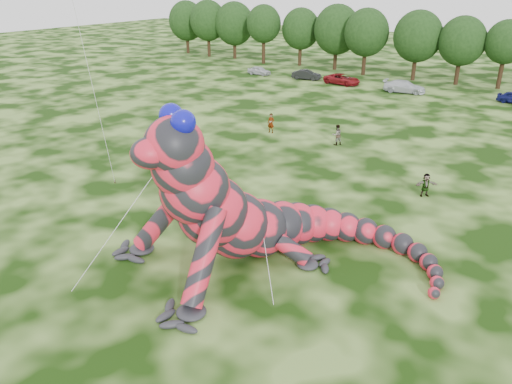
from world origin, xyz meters
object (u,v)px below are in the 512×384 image
object	(u,v)px
tree_0	(187,27)
tree_4	(301,37)
car_1	(307,75)
tree_6	(366,42)
tree_3	(264,34)
tree_5	(336,37)
tree_2	(234,30)
car_0	(259,71)
spectator_5	(426,185)
spectator_0	(271,123)
inflatable_gecko	(256,179)
spectator_1	(337,135)
tree_8	(461,51)
car_3	(404,87)
tree_1	(208,29)
tree_7	(417,46)
tree_9	(504,55)
car_2	(342,79)

from	to	relation	value
tree_0	tree_4	bearing A→B (deg)	-1.20
car_1	tree_4	bearing A→B (deg)	24.10
tree_6	tree_3	bearing A→B (deg)	178.79
tree_0	tree_5	bearing A→B (deg)	-1.46
tree_2	car_0	world-z (taller)	tree_2
car_0	spectator_5	bearing A→B (deg)	-129.53
spectator_0	tree_4	bearing A→B (deg)	110.10
inflatable_gecko	tree_4	world-z (taller)	tree_4
tree_3	spectator_1	bearing A→B (deg)	-48.13
tree_2	inflatable_gecko	bearing A→B (deg)	-52.34
tree_0	spectator_0	size ratio (longest dim) A/B	5.16
tree_5	car_0	bearing A→B (deg)	-124.35
inflatable_gecko	tree_8	distance (m)	52.48
car_1	spectator_5	bearing A→B (deg)	-150.12
inflatable_gecko	car_3	size ratio (longest dim) A/B	3.24
tree_8	car_1	distance (m)	20.65
tree_8	tree_1	bearing A→B (deg)	178.62
spectator_1	car_0	bearing A→B (deg)	-98.94
tree_2	spectator_1	bearing A→B (deg)	-43.29
spectator_5	spectator_1	world-z (taller)	spectator_1
inflatable_gecko	spectator_0	size ratio (longest dim) A/B	9.16
inflatable_gecko	tree_1	size ratio (longest dim) A/B	1.72
spectator_5	spectator_0	size ratio (longest dim) A/B	0.87
tree_7	car_0	xyz separation A→B (m)	(-20.27, -8.94, -4.12)
tree_2	spectator_5	distance (m)	62.93
tree_6	tree_9	distance (m)	18.64
tree_3	spectator_5	bearing A→B (deg)	-45.27
spectator_5	spectator_1	size ratio (longest dim) A/B	0.89
tree_4	car_1	distance (m)	12.90
tree_3	tree_0	bearing A→B (deg)	173.44
tree_3	spectator_1	size ratio (longest dim) A/B	5.21
tree_8	car_2	world-z (taller)	tree_8
spectator_5	spectator_1	bearing A→B (deg)	105.12
tree_0	spectator_1	distance (m)	60.36
tree_3	tree_6	xyz separation A→B (m)	(18.16, -0.38, 0.03)
spectator_1	tree_3	bearing A→B (deg)	-102.53
tree_4	spectator_0	xyz separation A→B (m)	(17.06, -35.11, -3.61)
inflatable_gecko	tree_7	bearing A→B (deg)	124.08
car_2	spectator_5	bearing A→B (deg)	-139.09
tree_7	spectator_0	world-z (taller)	tree_7
tree_2	car_0	bearing A→B (deg)	-40.72
tree_9	tree_7	bearing A→B (deg)	-177.22
car_2	tree_3	bearing A→B (deg)	71.99
tree_3	car_2	distance (m)	21.03
tree_6	tree_7	bearing A→B (deg)	0.92
tree_7	spectator_0	bearing A→B (deg)	-94.31
tree_4	car_2	bearing A→B (deg)	-39.49
car_3	spectator_5	bearing A→B (deg)	-166.31
tree_5	tree_9	size ratio (longest dim) A/B	1.13
tree_3	tree_8	bearing A→B (deg)	-0.15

